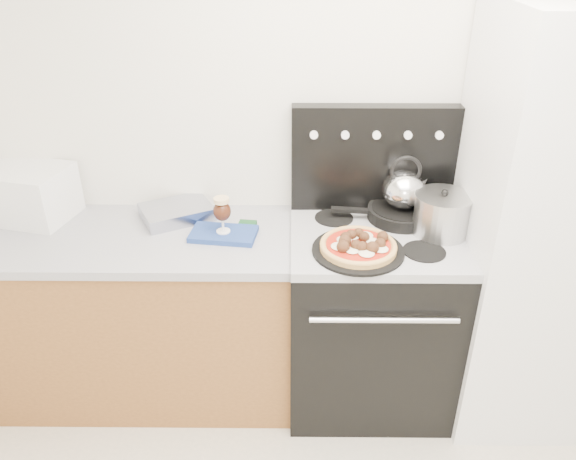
{
  "coord_description": "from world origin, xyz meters",
  "views": [
    {
      "loc": [
        -0.29,
        -0.99,
        2.14
      ],
      "look_at": [
        -0.31,
        1.05,
        1.01
      ],
      "focal_mm": 35.0,
      "sensor_mm": 36.0,
      "label": 1
    }
  ],
  "objects_px": {
    "toaster_oven": "(27,193)",
    "fridge": "(539,232)",
    "oven_mitt": "(224,234)",
    "stock_pot": "(441,215)",
    "tea_kettle": "(404,187)",
    "base_cabinet": "(143,318)",
    "beer_glass": "(222,215)",
    "stove_body": "(369,320)",
    "pizza_pan": "(358,251)",
    "skillet": "(401,213)",
    "pizza": "(358,245)"
  },
  "relations": [
    {
      "from": "toaster_oven",
      "to": "beer_glass",
      "type": "xyz_separation_m",
      "value": [
        0.93,
        -0.19,
        -0.01
      ]
    },
    {
      "from": "oven_mitt",
      "to": "beer_glass",
      "type": "relative_size",
      "value": 1.71
    },
    {
      "from": "tea_kettle",
      "to": "stock_pot",
      "type": "xyz_separation_m",
      "value": [
        0.15,
        -0.14,
        -0.07
      ]
    },
    {
      "from": "beer_glass",
      "to": "skillet",
      "type": "distance_m",
      "value": 0.83
    },
    {
      "from": "base_cabinet",
      "to": "toaster_oven",
      "type": "xyz_separation_m",
      "value": [
        -0.51,
        0.17,
        0.59
      ]
    },
    {
      "from": "beer_glass",
      "to": "pizza",
      "type": "relative_size",
      "value": 0.53
    },
    {
      "from": "base_cabinet",
      "to": "pizza",
      "type": "distance_m",
      "value": 1.15
    },
    {
      "from": "pizza",
      "to": "stock_pot",
      "type": "bearing_deg",
      "value": 23.82
    },
    {
      "from": "toaster_oven",
      "to": "fridge",
      "type": "bearing_deg",
      "value": 8.27
    },
    {
      "from": "tea_kettle",
      "to": "stock_pot",
      "type": "distance_m",
      "value": 0.21
    },
    {
      "from": "tea_kettle",
      "to": "stock_pot",
      "type": "relative_size",
      "value": 0.89
    },
    {
      "from": "base_cabinet",
      "to": "tea_kettle",
      "type": "distance_m",
      "value": 1.4
    },
    {
      "from": "base_cabinet",
      "to": "oven_mitt",
      "type": "bearing_deg",
      "value": -2.11
    },
    {
      "from": "base_cabinet",
      "to": "skillet",
      "type": "xyz_separation_m",
      "value": [
        1.24,
        0.13,
        0.52
      ]
    },
    {
      "from": "fridge",
      "to": "stock_pot",
      "type": "relative_size",
      "value": 7.88
    },
    {
      "from": "stock_pot",
      "to": "skillet",
      "type": "bearing_deg",
      "value": 137.53
    },
    {
      "from": "stove_body",
      "to": "skillet",
      "type": "bearing_deg",
      "value": 49.16
    },
    {
      "from": "beer_glass",
      "to": "oven_mitt",
      "type": "bearing_deg",
      "value": 0.0
    },
    {
      "from": "toaster_oven",
      "to": "pizza",
      "type": "bearing_deg",
      "value": 0.83
    },
    {
      "from": "stove_body",
      "to": "base_cabinet",
      "type": "bearing_deg",
      "value": 178.7
    },
    {
      "from": "stove_body",
      "to": "pizza",
      "type": "height_order",
      "value": "pizza"
    },
    {
      "from": "toaster_oven",
      "to": "tea_kettle",
      "type": "relative_size",
      "value": 1.83
    },
    {
      "from": "oven_mitt",
      "to": "pizza",
      "type": "bearing_deg",
      "value": -15.4
    },
    {
      "from": "stove_body",
      "to": "stock_pot",
      "type": "xyz_separation_m",
      "value": [
        0.28,
        0.02,
        0.57
      ]
    },
    {
      "from": "beer_glass",
      "to": "pizza",
      "type": "bearing_deg",
      "value": -15.4
    },
    {
      "from": "oven_mitt",
      "to": "stock_pot",
      "type": "relative_size",
      "value": 1.21
    },
    {
      "from": "beer_glass",
      "to": "tea_kettle",
      "type": "bearing_deg",
      "value": 9.9
    },
    {
      "from": "oven_mitt",
      "to": "stock_pot",
      "type": "xyz_separation_m",
      "value": [
        0.96,
        0.01,
        0.1
      ]
    },
    {
      "from": "oven_mitt",
      "to": "stock_pot",
      "type": "bearing_deg",
      "value": 0.36
    },
    {
      "from": "oven_mitt",
      "to": "tea_kettle",
      "type": "xyz_separation_m",
      "value": [
        0.81,
        0.14,
        0.17
      ]
    },
    {
      "from": "stove_body",
      "to": "toaster_oven",
      "type": "relative_size",
      "value": 2.25
    },
    {
      "from": "beer_glass",
      "to": "stove_body",
      "type": "bearing_deg",
      "value": -0.79
    },
    {
      "from": "pizza_pan",
      "to": "tea_kettle",
      "type": "distance_m",
      "value": 0.41
    },
    {
      "from": "pizza_pan",
      "to": "skillet",
      "type": "relative_size",
      "value": 1.25
    },
    {
      "from": "pizza_pan",
      "to": "pizza",
      "type": "relative_size",
      "value": 1.21
    },
    {
      "from": "oven_mitt",
      "to": "tea_kettle",
      "type": "distance_m",
      "value": 0.84
    },
    {
      "from": "beer_glass",
      "to": "pizza_pan",
      "type": "relative_size",
      "value": 0.44
    },
    {
      "from": "toaster_oven",
      "to": "skillet",
      "type": "height_order",
      "value": "toaster_oven"
    },
    {
      "from": "pizza",
      "to": "oven_mitt",
      "type": "bearing_deg",
      "value": 164.6
    },
    {
      "from": "oven_mitt",
      "to": "tea_kettle",
      "type": "relative_size",
      "value": 1.36
    },
    {
      "from": "fridge",
      "to": "pizza",
      "type": "relative_size",
      "value": 5.94
    },
    {
      "from": "base_cabinet",
      "to": "fridge",
      "type": "height_order",
      "value": "fridge"
    },
    {
      "from": "base_cabinet",
      "to": "pizza_pan",
      "type": "xyz_separation_m",
      "value": [
        1.01,
        -0.18,
        0.5
      ]
    },
    {
      "from": "oven_mitt",
      "to": "skillet",
      "type": "bearing_deg",
      "value": 9.9
    },
    {
      "from": "stove_body",
      "to": "tea_kettle",
      "type": "bearing_deg",
      "value": 49.16
    },
    {
      "from": "pizza_pan",
      "to": "pizza",
      "type": "distance_m",
      "value": 0.03
    },
    {
      "from": "skillet",
      "to": "pizza_pan",
      "type": "bearing_deg",
      "value": -127.16
    },
    {
      "from": "toaster_oven",
      "to": "oven_mitt",
      "type": "relative_size",
      "value": 1.34
    },
    {
      "from": "oven_mitt",
      "to": "beer_glass",
      "type": "height_order",
      "value": "beer_glass"
    },
    {
      "from": "toaster_oven",
      "to": "oven_mitt",
      "type": "xyz_separation_m",
      "value": [
        0.93,
        -0.19,
        -0.11
      ]
    }
  ]
}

